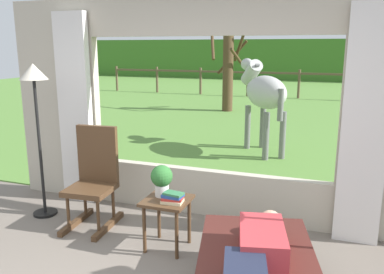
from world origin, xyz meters
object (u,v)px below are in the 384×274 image
Objects in this scene: reclining_person at (257,255)px; horse at (264,93)px; potted_plant at (162,179)px; book_stack at (173,198)px; floor_lamp_left at (35,94)px; side_table at (167,208)px; rocking_chair at (94,178)px; pasture_tree at (228,70)px.

horse is (-0.82, 4.76, 0.63)m from reclining_person.
potted_plant is 0.25m from book_stack.
floor_lamp_left is (-2.77, 1.02, 0.93)m from reclining_person.
side_table is 2.39× the size of book_stack.
potted_plant is at bearing 129.81° from reclining_person.
floor_lamp_left reaches higher than rocking_chair.
rocking_chair is 0.62× the size of floor_lamp_left.
rocking_chair is 5.14× the size of book_stack.
rocking_chair is 1.04m from side_table.
potted_plant is (0.92, -0.20, 0.16)m from rocking_chair.
reclining_person is at bearing -73.73° from pasture_tree.
floor_lamp_left reaches higher than horse.
potted_plant is at bearing 143.13° from side_table.
reclining_person is 3.09m from floor_lamp_left.
book_stack is (0.17, -0.12, -0.13)m from potted_plant.
floor_lamp_left is 0.65× the size of pasture_tree.
reclining_person is 6.55× the size of book_stack.
side_table is 0.18m from book_stack.
reclining_person is 1.30m from side_table.
horse reaches higher than book_stack.
horse is (0.30, 3.92, 0.45)m from potted_plant.
floor_lamp_left is 4.22m from horse.
pasture_tree reaches higher than potted_plant.
potted_plant is (-1.12, 0.83, 0.18)m from reclining_person.
pasture_tree is at bearing 100.69° from potted_plant.
pasture_tree is (-1.69, 8.60, 0.84)m from side_table.
book_stack is (1.09, -0.32, 0.02)m from rocking_chair.
reclining_person is at bearing -36.56° from side_table.
reclining_person is 9.80m from pasture_tree.
reclining_person is 1.27× the size of rocking_chair.
pasture_tree reaches higher than book_stack.
rocking_chair is 3.97m from horse.
potted_plant is 0.18× the size of floor_lamp_left.
book_stack is 0.08× the size of pasture_tree.
reclining_person is at bearing -36.78° from book_stack.
horse is at bearing 88.13° from book_stack.
rocking_chair is at bearing 0.59° from floor_lamp_left.
pasture_tree is (-1.61, 8.54, 0.56)m from potted_plant.
floor_lamp_left is (-0.72, -0.01, 0.91)m from rocking_chair.
potted_plant is 8.71m from pasture_tree.
side_table is 0.29× the size of floor_lamp_left.
reclining_person is 2.74× the size of side_table.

